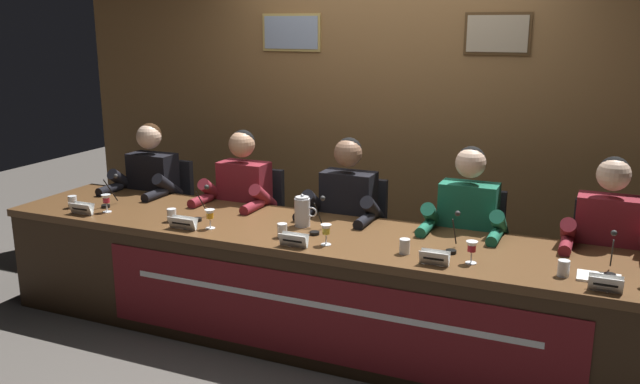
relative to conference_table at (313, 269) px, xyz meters
The scene contains 34 objects.
ground_plane 0.52m from the conference_table, 92.49° to the left, with size 12.00×12.00×0.00m, color #4C4742.
wall_back_panelled 1.66m from the conference_table, 90.22° to the left, with size 5.59×0.14×2.60m.
conference_table is the anchor object (origin of this frame).
chair_far_left 1.80m from the conference_table, 156.09° to the left, with size 0.44×0.44×0.91m.
panelist_far_left 1.74m from the conference_table, 162.16° to the left, with size 0.51×0.48×1.23m.
nameplate_far_left 1.66m from the conference_table, behind, with size 0.18×0.06×0.08m.
juice_glass_far_left 1.54m from the conference_table, behind, with size 0.06×0.06×0.12m.
water_cup_far_left 1.83m from the conference_table, behind, with size 0.06×0.06×0.08m.
microphone_far_left 1.63m from the conference_table, behind, with size 0.06×0.17×0.22m.
chair_left 1.10m from the conference_table, 138.53° to the left, with size 0.44×0.44×0.91m.
panelist_left 1.00m from the conference_table, 147.32° to the left, with size 0.51×0.48×1.23m.
nameplate_left 0.87m from the conference_table, 166.97° to the right, with size 0.19×0.06×0.08m.
juice_glass_left 0.73m from the conference_table, behind, with size 0.06×0.06×0.12m.
water_cup_left 1.01m from the conference_table, behind, with size 0.06×0.06×0.08m.
microphone_left 0.88m from the conference_table, behind, with size 0.06×0.17×0.22m.
chair_center 0.73m from the conference_table, 90.42° to the left, with size 0.44×0.44×0.91m.
panelist_center 0.57m from the conference_table, 90.58° to the left, with size 0.51×0.48×1.23m.
nameplate_center 0.33m from the conference_table, 96.33° to the right, with size 0.17×0.06×0.08m.
juice_glass_center 0.34m from the conference_table, 38.82° to the right, with size 0.06×0.06×0.12m.
water_cup_center 0.31m from the conference_table, 153.57° to the right, with size 0.06×0.06×0.08m.
microphone_center 0.30m from the conference_table, 91.16° to the left, with size 0.06×0.17×0.22m.
chair_right 1.09m from the conference_table, 41.84° to the left, with size 0.44×0.44×0.91m.
panelist_right 0.99m from the conference_table, 33.02° to the left, with size 0.51×0.48×1.23m.
nameplate_right 0.85m from the conference_table, 12.94° to the right, with size 0.16×0.06×0.08m.
juice_glass_right 1.02m from the conference_table, ahead, with size 0.06×0.06×0.12m.
water_cup_right 0.65m from the conference_table, ahead, with size 0.06×0.06×0.08m.
microphone_right 0.89m from the conference_table, ahead, with size 0.06×0.17×0.22m.
chair_far_right 1.79m from the conference_table, 24.05° to the left, with size 0.44×0.44×0.91m.
panelist_far_right 1.73m from the conference_table, 17.95° to the left, with size 0.51×0.48×1.23m.
nameplate_far_right 1.67m from the conference_table, ahead, with size 0.16×0.06×0.08m.
water_cup_far_right 1.46m from the conference_table, ahead, with size 0.06×0.06×0.08m.
microphone_far_right 1.68m from the conference_table, ahead, with size 0.06×0.17×0.22m.
water_pitcher_central 0.38m from the conference_table, 130.49° to the left, with size 0.15×0.10×0.21m.
document_stack_far_right 1.62m from the conference_table, ahead, with size 0.21×0.15×0.01m.
Camera 1 is at (1.58, -3.61, 1.97)m, focal length 37.29 mm.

